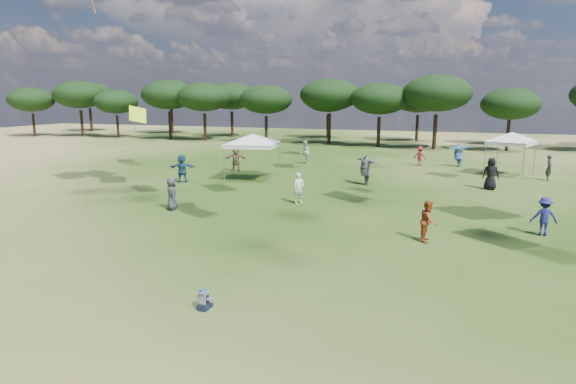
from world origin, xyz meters
name	(u,v)px	position (x,y,z in m)	size (l,w,h in m)	color
ground	(167,358)	(0.00, 0.00, 0.00)	(140.00, 140.00, 0.00)	#345319
tree_line	(430,96)	(2.39, 47.41, 5.42)	(108.78, 17.63, 7.77)	black
tent_left	(252,136)	(-7.02, 20.73, 2.87)	(6.20, 6.20, 3.30)	gray
tent_right	(512,134)	(8.96, 28.18, 2.85)	(5.00, 5.00, 3.28)	gray
toddler	(204,300)	(-0.41, 2.32, 0.26)	(0.38, 0.42, 0.57)	black
festival_crowd	(383,168)	(1.15, 22.54, 0.90)	(27.54, 22.62, 1.93)	#2F3135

